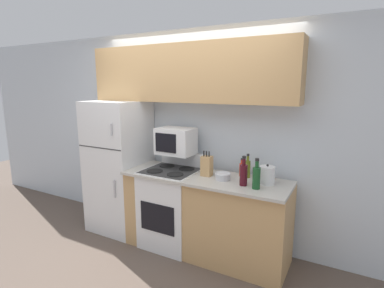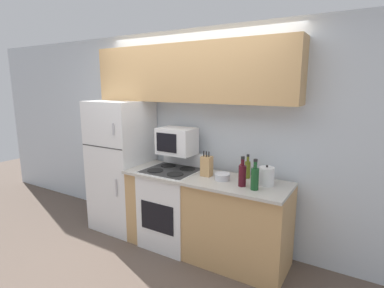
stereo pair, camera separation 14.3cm
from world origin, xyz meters
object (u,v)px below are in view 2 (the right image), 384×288
object	(u,v)px
refrigerator	(122,165)
bottle_olive_oil	(248,169)
bowl	(222,176)
bottle_hot_sauce	(242,170)
stove	(172,206)
knife_block	(207,166)
kettle	(267,176)
bottle_wine_red	(242,175)
microwave	(177,141)
bottle_wine_green	(255,178)

from	to	relation	value
refrigerator	bottle_olive_oil	xyz separation A→B (m)	(1.70, 0.14, 0.17)
bowl	bottle_hot_sauce	distance (m)	0.25
stove	knife_block	distance (m)	0.71
bottle_hot_sauce	kettle	size ratio (longest dim) A/B	0.97
kettle	bottle_hot_sauce	bearing A→B (deg)	157.51
knife_block	bowl	bearing A→B (deg)	-12.75
bottle_olive_oil	bottle_wine_red	world-z (taller)	bottle_wine_red
microwave	bottle_hot_sauce	xyz separation A→B (m)	(0.80, 0.07, -0.25)
bowl	bottle_wine_green	size ratio (longest dim) A/B	0.56
stove	bottle_olive_oil	world-z (taller)	bottle_olive_oil
stove	microwave	distance (m)	0.78
stove	bottle_wine_green	size ratio (longest dim) A/B	3.61
bottle_hot_sauce	bowl	bearing A→B (deg)	-121.99
microwave	bottle_wine_green	world-z (taller)	microwave
stove	bowl	bearing A→B (deg)	-1.19
knife_block	bottle_hot_sauce	size ratio (longest dim) A/B	1.39
knife_block	bottle_olive_oil	size ratio (longest dim) A/B	1.07
refrigerator	stove	size ratio (longest dim) A/B	1.57
bottle_wine_green	bottle_hot_sauce	world-z (taller)	bottle_wine_green
refrigerator	bowl	xyz separation A→B (m)	(1.49, -0.06, 0.10)
microwave	bowl	world-z (taller)	microwave
microwave	bottle_wine_red	world-z (taller)	microwave
refrigerator	bottle_wine_red	distance (m)	1.76
bottle_wine_green	bottle_wine_red	world-z (taller)	same
microwave	bowl	xyz separation A→B (m)	(0.67, -0.14, -0.29)
refrigerator	bowl	size ratio (longest dim) A/B	10.12
refrigerator	kettle	world-z (taller)	refrigerator
bottle_wine_green	refrigerator	bearing A→B (deg)	174.96
microwave	bowl	bearing A→B (deg)	-12.18
refrigerator	bottle_wine_red	world-z (taller)	refrigerator
refrigerator	bottle_olive_oil	distance (m)	1.71
bowl	bottle_wine_green	bearing A→B (deg)	-15.48
bottle_wine_green	kettle	distance (m)	0.20
bottle_hot_sauce	kettle	xyz separation A→B (m)	(0.32, -0.13, 0.01)
stove	refrigerator	bearing A→B (deg)	176.99
microwave	bottle_olive_oil	world-z (taller)	microwave
bottle_hot_sauce	bottle_olive_oil	xyz separation A→B (m)	(0.07, -0.01, 0.02)
bottle_wine_red	knife_block	bearing A→B (deg)	165.34
microwave	kettle	xyz separation A→B (m)	(1.12, -0.06, -0.24)
microwave	bottle_olive_oil	distance (m)	0.90
bottle_hot_sauce	bottle_wine_red	size ratio (longest dim) A/B	0.67
kettle	knife_block	bearing A→B (deg)	-177.12
bottle_hot_sauce	bottle_wine_red	bearing A→B (deg)	-67.23
stove	bottle_hot_sauce	size ratio (longest dim) A/B	5.42
bowl	kettle	bearing A→B (deg)	10.28
bottle_olive_oil	kettle	world-z (taller)	bottle_olive_oil
bottle_olive_oil	bottle_wine_red	bearing A→B (deg)	-79.92
knife_block	bottle_wine_red	xyz separation A→B (m)	(0.46, -0.12, 0.01)
refrigerator	bottle_wine_green	xyz separation A→B (m)	(1.89, -0.17, 0.18)
bowl	bottle_hot_sauce	bearing A→B (deg)	58.01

